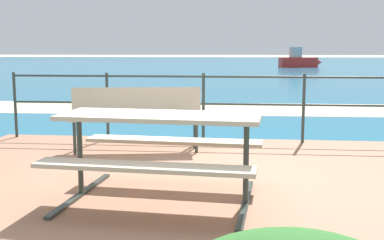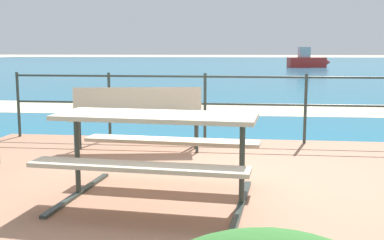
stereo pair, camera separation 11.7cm
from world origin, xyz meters
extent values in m
plane|color=beige|center=(0.00, 0.00, 0.00)|extent=(240.00, 240.00, 0.00)
cube|color=#996B51|center=(0.00, 0.00, 0.03)|extent=(6.40, 5.20, 0.06)
cube|color=#196B8E|center=(0.00, 40.00, 0.01)|extent=(90.00, 90.00, 0.01)
cube|color=beige|center=(0.00, 6.77, 0.01)|extent=(54.04, 3.46, 0.01)
cube|color=#BCAD93|center=(-0.16, -0.52, 0.84)|extent=(1.84, 0.80, 0.04)
cube|color=#BCAD93|center=(-0.21, -1.08, 0.51)|extent=(1.80, 0.41, 0.04)
cube|color=#BCAD93|center=(-0.12, 0.03, 0.51)|extent=(1.80, 0.41, 0.04)
cylinder|color=#2D3833|center=(-0.93, -0.46, 0.45)|extent=(0.05, 0.05, 0.78)
cube|color=#2D3833|center=(-0.93, -0.46, 0.07)|extent=(0.17, 1.37, 0.03)
cylinder|color=#2D3833|center=(0.61, -0.59, 0.45)|extent=(0.05, 0.05, 0.78)
cube|color=#2D3833|center=(0.61, -0.59, 0.07)|extent=(0.17, 1.37, 0.03)
cube|color=#BCAD93|center=(-0.84, 1.54, 0.51)|extent=(1.80, 0.69, 0.04)
cube|color=#BCAD93|center=(-0.87, 1.72, 0.72)|extent=(1.75, 0.36, 0.38)
cylinder|color=#2D3833|center=(-1.60, 1.26, 0.29)|extent=(0.04, 0.04, 0.45)
cylinder|color=#2D3833|center=(-1.65, 1.55, 0.29)|extent=(0.04, 0.04, 0.45)
cylinder|color=#2D3833|center=(-0.02, 1.53, 0.29)|extent=(0.04, 0.04, 0.45)
cylinder|color=#2D3833|center=(-0.07, 1.82, 0.29)|extent=(0.04, 0.04, 0.45)
cylinder|color=#2D3833|center=(-2.95, 2.39, 0.57)|extent=(0.04, 0.04, 1.02)
cylinder|color=#2D3833|center=(-1.48, 2.39, 0.57)|extent=(0.04, 0.04, 1.02)
cylinder|color=#2D3833|center=(0.00, 2.39, 0.57)|extent=(0.04, 0.04, 1.02)
cylinder|color=#2D3833|center=(1.48, 2.39, 0.57)|extent=(0.04, 0.04, 1.02)
cylinder|color=#2D3833|center=(0.00, 2.39, 1.03)|extent=(5.90, 0.03, 0.03)
cylinder|color=#2D3833|center=(0.00, 2.39, 0.62)|extent=(5.90, 0.03, 0.03)
cube|color=red|center=(5.10, 34.58, 0.40)|extent=(3.10, 1.66, 0.79)
cube|color=#A5A8AD|center=(4.89, 34.54, 1.21)|extent=(0.95, 0.94, 0.82)
cone|color=red|center=(6.79, 34.93, 0.40)|extent=(0.63, 0.80, 0.71)
camera|label=1|loc=(0.55, -4.70, 1.43)|focal=44.71mm
camera|label=2|loc=(0.67, -4.69, 1.43)|focal=44.71mm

